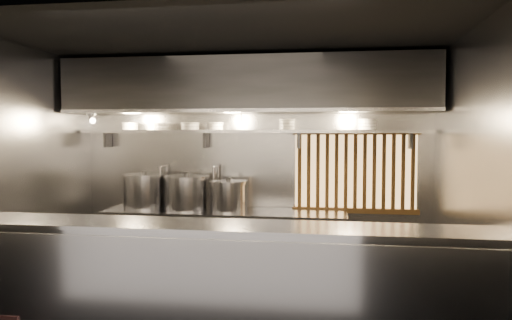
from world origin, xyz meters
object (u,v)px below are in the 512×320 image
(stock_pot_left, at_px, (187,192))
(stock_pot_right, at_px, (229,196))
(heat_lamp, at_px, (91,116))
(pendant_bulb, at_px, (241,125))
(stock_pot_mid, at_px, (144,191))

(stock_pot_left, distance_m, stock_pot_right, 0.54)
(heat_lamp, xyz_separation_m, stock_pot_right, (1.66, 0.25, -0.98))
(pendant_bulb, distance_m, stock_pot_left, 1.09)
(heat_lamp, xyz_separation_m, stock_pot_mid, (0.54, 0.33, -0.95))
(heat_lamp, distance_m, stock_pot_left, 1.49)
(pendant_bulb, relative_size, stock_pot_left, 0.28)
(heat_lamp, distance_m, stock_pot_right, 1.94)
(pendant_bulb, xyz_separation_m, stock_pot_right, (-0.14, -0.10, -0.87))
(stock_pot_mid, bearing_deg, pendant_bulb, 1.02)
(stock_pot_mid, xyz_separation_m, stock_pot_right, (1.12, -0.07, -0.03))
(stock_pot_left, bearing_deg, stock_pot_mid, 176.02)
(heat_lamp, distance_m, stock_pot_mid, 1.14)
(stock_pot_left, bearing_deg, heat_lamp, -165.53)
(heat_lamp, height_order, stock_pot_right, heat_lamp)
(stock_pot_mid, distance_m, stock_pot_right, 1.12)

